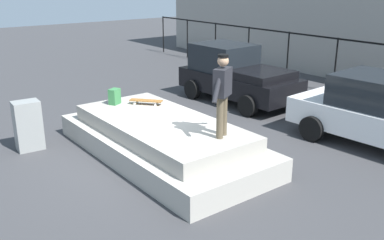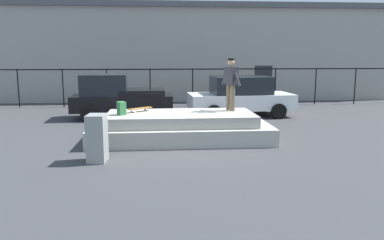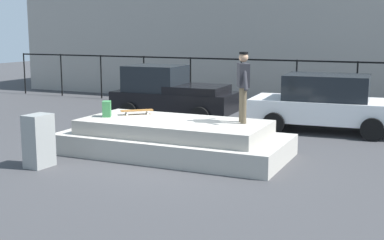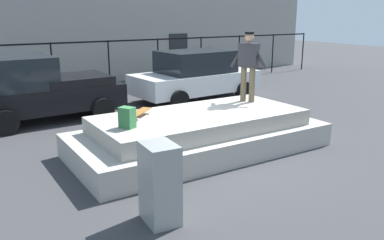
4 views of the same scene
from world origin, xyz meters
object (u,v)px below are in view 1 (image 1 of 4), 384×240
object	(u,v)px
skateboard	(146,101)
backpack	(115,97)
utility_box	(28,126)
car_black_pickup_near	(236,74)
skateboarder	(222,90)

from	to	relation	value
skateboard	backpack	bearing A→B (deg)	-131.00
skateboard	utility_box	world-z (taller)	utility_box
skateboard	car_black_pickup_near	size ratio (longest dim) A/B	0.18
skateboarder	utility_box	world-z (taller)	skateboarder
skateboard	backpack	world-z (taller)	backpack
car_black_pickup_near	backpack	bearing A→B (deg)	-83.28
skateboard	utility_box	distance (m)	2.87
car_black_pickup_near	skateboard	bearing A→B (deg)	-75.26
skateboarder	utility_box	distance (m)	4.84
skateboarder	car_black_pickup_near	distance (m)	5.79
utility_box	car_black_pickup_near	bearing A→B (deg)	95.28
backpack	skateboarder	bearing A→B (deg)	72.55
skateboard	car_black_pickup_near	world-z (taller)	car_black_pickup_near
skateboard	utility_box	xyz separation A→B (m)	(-0.95, -2.69, -0.36)
backpack	utility_box	xyz separation A→B (m)	(-0.42, -2.08, -0.46)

